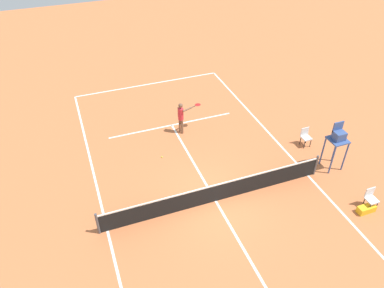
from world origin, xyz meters
TOP-DOWN VIEW (x-y plane):
  - ground_plane at (0.00, 0.00)m, footprint 60.00×60.00m
  - court_lines at (0.00, 0.00)m, footprint 9.29×22.09m
  - tennis_net at (0.00, 0.00)m, footprint 9.89×0.10m
  - player_serving at (-0.31, -5.25)m, footprint 1.34×0.57m
  - tennis_ball at (1.30, -3.57)m, footprint 0.07×0.07m
  - umpire_chair at (-5.93, -0.18)m, footprint 0.80×0.80m
  - courtside_chair_near at (-5.80, 2.51)m, footprint 0.44×0.46m
  - courtside_chair_mid at (-5.75, -2.05)m, footprint 0.44×0.46m
  - equipment_bag at (-5.54, 2.70)m, footprint 0.76×0.32m

SIDE VIEW (x-z plane):
  - ground_plane at x=0.00m, z-range 0.00..0.00m
  - court_lines at x=0.00m, z-range 0.00..0.01m
  - tennis_ball at x=1.30m, z-range 0.00..0.07m
  - equipment_bag at x=-5.54m, z-range 0.00..0.30m
  - tennis_net at x=0.00m, z-range -0.04..1.03m
  - courtside_chair_near at x=-5.80m, z-range 0.06..1.01m
  - courtside_chair_mid at x=-5.75m, z-range 0.06..1.01m
  - player_serving at x=-0.31m, z-range 0.17..1.95m
  - umpire_chair at x=-5.93m, z-range 0.40..2.81m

